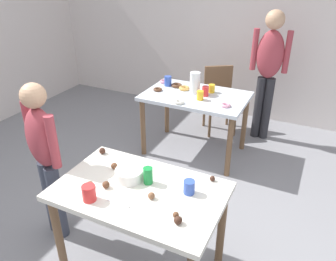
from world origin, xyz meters
TOP-DOWN VIEW (x-y plane):
  - wall_back at (0.00, 3.20)m, footprint 6.40×0.10m
  - dining_table_near at (0.03, 0.02)m, footprint 1.14×0.72m
  - dining_table_far at (-0.27, 1.81)m, footprint 1.17×0.77m
  - chair_far_table at (-0.21, 2.54)m, footprint 0.55×0.55m
  - person_girl_near at (-0.83, 0.03)m, footprint 0.45×0.29m
  - person_adult_far at (0.38, 2.55)m, footprint 0.45×0.22m
  - mixing_bowl at (-0.09, 0.09)m, footprint 0.20×0.20m
  - soda_can at (0.05, 0.10)m, footprint 0.07×0.07m
  - fork_near at (-0.02, -0.17)m, footprint 0.17×0.02m
  - cup_near_0 at (-0.20, -0.22)m, footprint 0.09×0.09m
  - cup_near_1 at (0.34, 0.13)m, footprint 0.08×0.08m
  - cake_ball_0 at (0.44, 0.32)m, footprint 0.04×0.04m
  - cake_ball_1 at (-0.47, 0.29)m, footprint 0.05×0.05m
  - cake_ball_2 at (0.40, -0.17)m, footprint 0.05×0.05m
  - cake_ball_3 at (-0.29, -0.11)m, footprint 0.04×0.04m
  - cake_ball_4 at (-0.26, 0.15)m, footprint 0.05×0.05m
  - cake_ball_5 at (0.15, -0.04)m, footprint 0.05×0.05m
  - cake_ball_6 at (-0.18, -0.07)m, footprint 0.05×0.05m
  - cake_ball_7 at (0.36, -0.13)m, footprint 0.04×0.04m
  - pitcher_far at (-0.30, 1.85)m, footprint 0.12×0.12m
  - cup_far_0 at (-0.14, 1.96)m, footprint 0.07×0.07m
  - cup_far_1 at (-0.16, 1.82)m, footprint 0.07×0.07m
  - cup_far_2 at (-0.69, 1.94)m, footprint 0.09×0.09m
  - cup_far_3 at (-0.17, 1.69)m, footprint 0.07×0.07m
  - donut_far_0 at (-0.72, 1.74)m, footprint 0.10×0.10m
  - donut_far_1 at (-0.34, 1.49)m, footprint 0.11×0.11m
  - donut_far_2 at (-0.46, 1.90)m, footprint 0.13×0.13m
  - donut_far_3 at (0.14, 1.63)m, footprint 0.11×0.11m
  - donut_far_4 at (-0.58, 1.95)m, footprint 0.13×0.13m
  - donut_far_5 at (-0.78, 2.02)m, footprint 0.12×0.12m

SIDE VIEW (x-z plane):
  - chair_far_table at x=-0.21m, z-range 0.06..0.93m
  - dining_table_near at x=0.03m, z-range 0.27..1.02m
  - dining_table_far at x=-0.27m, z-range 0.27..1.02m
  - fork_near at x=-0.02m, z-range 0.75..0.76m
  - donut_far_0 at x=-0.72m, z-range 0.75..0.78m
  - donut_far_3 at x=0.14m, z-range 0.75..0.78m
  - donut_far_1 at x=-0.34m, z-range 0.75..0.78m
  - donut_far_5 at x=-0.78m, z-range 0.75..0.78m
  - donut_far_2 at x=-0.46m, z-range 0.75..0.79m
  - donut_far_4 at x=-0.58m, z-range 0.75..0.79m
  - cake_ball_0 at x=0.44m, z-range 0.75..0.79m
  - cake_ball_7 at x=0.36m, z-range 0.75..0.79m
  - cake_ball_3 at x=-0.29m, z-range 0.75..0.79m
  - cake_ball_5 at x=0.15m, z-range 0.75..0.80m
  - cake_ball_4 at x=-0.26m, z-range 0.75..0.80m
  - cake_ball_2 at x=0.40m, z-range 0.75..0.80m
  - cake_ball_1 at x=-0.47m, z-range 0.75..0.80m
  - cake_ball_6 at x=-0.18m, z-range 0.75..0.80m
  - mixing_bowl at x=-0.09m, z-range 0.75..0.83m
  - cup_far_0 at x=-0.14m, z-range 0.75..0.84m
  - cup_near_1 at x=0.34m, z-range 0.75..0.85m
  - cup_far_3 at x=-0.17m, z-range 0.75..0.85m
  - cup_near_0 at x=-0.20m, z-range 0.75..0.86m
  - cup_far_1 at x=-0.16m, z-range 0.75..0.86m
  - person_girl_near at x=-0.83m, z-range 0.12..1.49m
  - cup_far_2 at x=-0.69m, z-range 0.75..0.87m
  - soda_can at x=0.05m, z-range 0.75..0.87m
  - pitcher_far at x=-0.30m, z-range 0.75..1.00m
  - person_adult_far at x=0.38m, z-range 0.17..1.80m
  - wall_back at x=0.00m, z-range 0.00..2.60m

